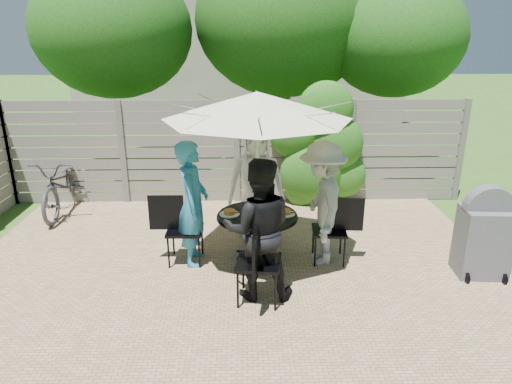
{
  "coord_description": "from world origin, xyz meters",
  "views": [
    {
      "loc": [
        0.13,
        -4.83,
        2.91
      ],
      "look_at": [
        0.28,
        0.86,
        0.92
      ],
      "focal_mm": 32.0,
      "sensor_mm": 36.0,
      "label": 1
    }
  ],
  "objects_px": {
    "plate_left": "(230,213)",
    "bicycle": "(64,184)",
    "umbrella": "(257,105)",
    "patio_table": "(257,229)",
    "syrup_jug": "(253,207)",
    "person_front": "(258,230)",
    "plate_right": "(285,213)",
    "plate_front": "(258,224)",
    "chair_right": "(330,243)",
    "person_left": "(193,204)",
    "glass_front": "(266,217)",
    "plate_back": "(257,203)",
    "chair_back": "(256,216)",
    "person_right": "(321,204)",
    "chair_front": "(258,278)",
    "glass_back": "(249,203)",
    "bbq_grill": "(484,236)",
    "coffee_cup": "(264,204)",
    "glass_right": "(277,207)",
    "chair_left": "(184,243)",
    "person_back": "(256,183)"
  },
  "relations": [
    {
      "from": "person_front",
      "to": "plate_right",
      "type": "relative_size",
      "value": 6.4
    },
    {
      "from": "plate_right",
      "to": "coffee_cup",
      "type": "height_order",
      "value": "coffee_cup"
    },
    {
      "from": "person_left",
      "to": "plate_back",
      "type": "relative_size",
      "value": 6.41
    },
    {
      "from": "chair_right",
      "to": "patio_table",
      "type": "bearing_deg",
      "value": 3.69
    },
    {
      "from": "glass_right",
      "to": "syrup_jug",
      "type": "relative_size",
      "value": 0.88
    },
    {
      "from": "person_front",
      "to": "glass_right",
      "type": "xyz_separation_m",
      "value": [
        0.27,
        0.93,
        -0.08
      ]
    },
    {
      "from": "syrup_jug",
      "to": "bbq_grill",
      "type": "height_order",
      "value": "bbq_grill"
    },
    {
      "from": "glass_right",
      "to": "bicycle",
      "type": "relative_size",
      "value": 0.07
    },
    {
      "from": "patio_table",
      "to": "bicycle",
      "type": "height_order",
      "value": "bicycle"
    },
    {
      "from": "chair_front",
      "to": "plate_left",
      "type": "distance_m",
      "value": 1.11
    },
    {
      "from": "coffee_cup",
      "to": "bicycle",
      "type": "relative_size",
      "value": 0.06
    },
    {
      "from": "person_right",
      "to": "glass_right",
      "type": "distance_m",
      "value": 0.58
    },
    {
      "from": "chair_back",
      "to": "glass_front",
      "type": "height_order",
      "value": "chair_back"
    },
    {
      "from": "plate_right",
      "to": "bicycle",
      "type": "bearing_deg",
      "value": 151.56
    },
    {
      "from": "person_left",
      "to": "glass_front",
      "type": "bearing_deg",
      "value": -105.52
    },
    {
      "from": "plate_front",
      "to": "chair_right",
      "type": "bearing_deg",
      "value": 19.69
    },
    {
      "from": "chair_front",
      "to": "glass_back",
      "type": "height_order",
      "value": "chair_front"
    },
    {
      "from": "plate_left",
      "to": "chair_right",
      "type": "bearing_deg",
      "value": -0.75
    },
    {
      "from": "person_back",
      "to": "chair_left",
      "type": "height_order",
      "value": "person_back"
    },
    {
      "from": "person_right",
      "to": "glass_right",
      "type": "xyz_separation_m",
      "value": [
        -0.57,
        0.11,
        -0.07
      ]
    },
    {
      "from": "plate_left",
      "to": "bicycle",
      "type": "distance_m",
      "value": 3.47
    },
    {
      "from": "person_left",
      "to": "syrup_jug",
      "type": "bearing_deg",
      "value": -86.28
    },
    {
      "from": "chair_front",
      "to": "person_left",
      "type": "bearing_deg",
      "value": 47.99
    },
    {
      "from": "glass_back",
      "to": "syrup_jug",
      "type": "height_order",
      "value": "syrup_jug"
    },
    {
      "from": "syrup_jug",
      "to": "plate_left",
      "type": "bearing_deg",
      "value": -171.25
    },
    {
      "from": "chair_right",
      "to": "syrup_jug",
      "type": "height_order",
      "value": "chair_right"
    },
    {
      "from": "plate_front",
      "to": "bicycle",
      "type": "relative_size",
      "value": 0.14
    },
    {
      "from": "person_right",
      "to": "plate_left",
      "type": "xyz_separation_m",
      "value": [
        -1.19,
        0.01,
        -0.12
      ]
    },
    {
      "from": "patio_table",
      "to": "umbrella",
      "type": "height_order",
      "value": "umbrella"
    },
    {
      "from": "person_front",
      "to": "chair_left",
      "type": "bearing_deg",
      "value": -40.67
    },
    {
      "from": "plate_right",
      "to": "glass_right",
      "type": "height_order",
      "value": "glass_right"
    },
    {
      "from": "person_front",
      "to": "syrup_jug",
      "type": "distance_m",
      "value": 0.88
    },
    {
      "from": "chair_front",
      "to": "bicycle",
      "type": "relative_size",
      "value": 0.53
    },
    {
      "from": "person_right",
      "to": "plate_front",
      "type": "bearing_deg",
      "value": -66.55
    },
    {
      "from": "chair_left",
      "to": "person_back",
      "type": "bearing_deg",
      "value": 40.6
    },
    {
      "from": "plate_left",
      "to": "bbq_grill",
      "type": "height_order",
      "value": "bbq_grill"
    },
    {
      "from": "umbrella",
      "to": "bicycle",
      "type": "height_order",
      "value": "umbrella"
    },
    {
      "from": "person_right",
      "to": "umbrella",
      "type": "bearing_deg",
      "value": -90.0
    },
    {
      "from": "person_front",
      "to": "chair_right",
      "type": "bearing_deg",
      "value": -139.34
    },
    {
      "from": "plate_back",
      "to": "plate_right",
      "type": "height_order",
      "value": "same"
    },
    {
      "from": "plate_back",
      "to": "bbq_grill",
      "type": "xyz_separation_m",
      "value": [
        2.79,
        -0.79,
        -0.16
      ]
    },
    {
      "from": "patio_table",
      "to": "glass_front",
      "type": "xyz_separation_m",
      "value": [
        0.1,
        -0.26,
        0.28
      ]
    },
    {
      "from": "plate_left",
      "to": "umbrella",
      "type": "bearing_deg",
      "value": -0.71
    },
    {
      "from": "umbrella",
      "to": "person_back",
      "type": "relative_size",
      "value": 1.39
    },
    {
      "from": "chair_right",
      "to": "chair_left",
      "type": "bearing_deg",
      "value": 3.72
    },
    {
      "from": "person_left",
      "to": "person_right",
      "type": "distance_m",
      "value": 1.66
    },
    {
      "from": "glass_right",
      "to": "bbq_grill",
      "type": "distance_m",
      "value": 2.6
    },
    {
      "from": "plate_front",
      "to": "syrup_jug",
      "type": "relative_size",
      "value": 1.62
    },
    {
      "from": "patio_table",
      "to": "coffee_cup",
      "type": "relative_size",
      "value": 8.77
    },
    {
      "from": "person_left",
      "to": "person_right",
      "type": "xyz_separation_m",
      "value": [
        1.66,
        -0.02,
        -0.01
      ]
    }
  ]
}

